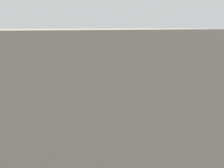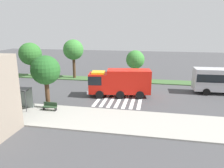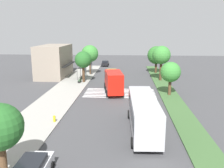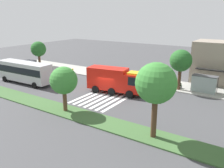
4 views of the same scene
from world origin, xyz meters
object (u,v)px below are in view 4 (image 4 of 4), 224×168
(parked_car_west, at_px, (31,64))
(transit_bus, at_px, (24,71))
(bench_near_shelter, at_px, (177,85))
(sidewalk_tree_far_west, at_px, (38,49))
(bus_stop_shelter, at_px, (204,81))
(fire_hydrant, at_px, (73,70))
(fire_truck, at_px, (117,80))
(sidewalk_tree_west, at_px, (181,61))
(median_tree_far_west, at_px, (64,81))
(median_tree_west, at_px, (156,84))

(parked_car_west, height_order, transit_bus, transit_bus)
(bench_near_shelter, relative_size, sidewalk_tree_far_west, 0.30)
(bus_stop_shelter, relative_size, fire_hydrant, 5.00)
(fire_truck, bearing_deg, sidewalk_tree_west, 32.55)
(transit_bus, bearing_deg, fire_truck, -167.77)
(bench_near_shelter, distance_m, sidewalk_tree_far_west, 31.25)
(parked_car_west, relative_size, median_tree_far_west, 0.84)
(bus_stop_shelter, bearing_deg, bench_near_shelter, -179.58)
(transit_bus, bearing_deg, median_tree_west, 166.47)
(sidewalk_tree_far_west, bearing_deg, parked_car_west, -98.27)
(fire_truck, relative_size, median_tree_west, 1.25)
(median_tree_west, bearing_deg, parked_car_west, 159.00)
(fire_hydrant, bearing_deg, sidewalk_tree_west, 1.35)
(sidewalk_tree_far_west, distance_m, fire_hydrant, 10.93)
(median_tree_far_west, bearing_deg, sidewalk_tree_west, 60.82)
(sidewalk_tree_far_west, distance_m, median_tree_far_west, 27.69)
(median_tree_west, bearing_deg, median_tree_far_west, -180.00)
(sidewalk_tree_west, bearing_deg, bench_near_shelter, 129.70)
(parked_car_west, distance_m, median_tree_far_west, 26.96)
(parked_car_west, height_order, bench_near_shelter, parked_car_west)
(bus_stop_shelter, bearing_deg, fire_truck, -146.60)
(parked_car_west, height_order, sidewalk_tree_far_west, sidewalk_tree_far_west)
(fire_truck, xyz_separation_m, median_tree_west, (9.82, -9.11, 3.22))
(parked_car_west, distance_m, sidewalk_tree_far_west, 3.71)
(fire_truck, height_order, sidewalk_tree_west, sidewalk_tree_west)
(sidewalk_tree_west, height_order, fire_hydrant, sidewalk_tree_west)
(fire_truck, height_order, fire_hydrant, fire_truck)
(sidewalk_tree_far_west, xyz_separation_m, median_tree_west, (34.23, -15.46, 1.43))
(fire_truck, height_order, bus_stop_shelter, fire_truck)
(fire_truck, relative_size, median_tree_far_west, 1.65)
(parked_car_west, relative_size, median_tree_west, 0.63)
(sidewalk_tree_far_west, xyz_separation_m, sidewalk_tree_west, (31.61, -0.00, 0.70))
(transit_bus, distance_m, fire_hydrant, 10.16)
(parked_car_west, bearing_deg, transit_bus, -43.37)
(bench_near_shelter, height_order, median_tree_far_west, median_tree_far_west)
(bus_stop_shelter, xyz_separation_m, median_tree_west, (-0.84, -16.14, 3.38))
(bus_stop_shelter, relative_size, sidewalk_tree_west, 0.57)
(fire_truck, distance_m, sidewalk_tree_west, 9.92)
(median_tree_far_west, relative_size, fire_hydrant, 7.58)
(parked_car_west, distance_m, transit_bus, 12.30)
(median_tree_west, bearing_deg, fire_hydrant, 147.88)
(parked_car_west, bearing_deg, median_tree_far_west, -30.98)
(bus_stop_shelter, height_order, median_tree_west, median_tree_west)
(transit_bus, relative_size, bus_stop_shelter, 3.04)
(fire_truck, relative_size, transit_bus, 0.82)
(sidewalk_tree_far_west, relative_size, fire_hydrant, 7.72)
(bench_near_shelter, relative_size, median_tree_far_west, 0.30)
(bus_stop_shelter, relative_size, median_tree_west, 0.50)
(bench_near_shelter, xyz_separation_m, median_tree_far_west, (-8.10, -16.11, 3.21))
(transit_bus, height_order, bus_stop_shelter, transit_bus)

